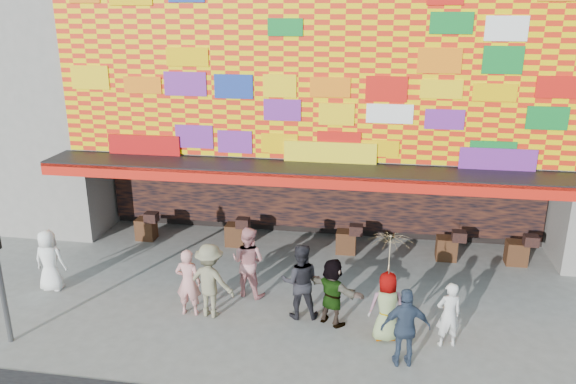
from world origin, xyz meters
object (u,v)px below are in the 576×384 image
Objects in this scene: ped_g at (387,307)px; ped_h at (449,315)px; parasol at (390,253)px; ped_b at (188,282)px; ped_e at (406,328)px; ped_f at (332,292)px; ped_d at (210,281)px; ped_c at (300,281)px; ped_a at (49,260)px; ped_i at (248,262)px.

ped_h is (1.35, -0.03, -0.05)m from ped_g.
ped_g is 1.35m from ped_h.
ped_h is at bearing -1.45° from parasol.
ped_b is 6.13m from ped_h.
ped_f is (-1.65, 1.38, -0.05)m from ped_e.
parasol is (4.22, -0.35, 1.20)m from ped_d.
ped_c is at bearing 18.16° from ped_f.
ped_i reaches higher than ped_a.
ped_g is at bearing 174.99° from ped_b.
parasol is at bearing 153.60° from ped_c.
ped_a is 6.75m from ped_c.
ped_h is (5.57, -0.39, -0.17)m from ped_d.
ped_d is 2.96m from ped_f.
ped_c is at bearing -174.14° from ped_b.
parasol is (4.77, -0.34, 1.28)m from ped_b.
ped_e reaches higher than ped_f.
ped_b is (4.04, -0.60, 0.01)m from ped_a.
ped_d reaches higher than ped_f.
ped_b is 1.71m from ped_i.
ped_h is (0.97, 0.89, -0.11)m from ped_e.
ped_c reaches higher than ped_i.
ped_f is (2.95, 0.11, -0.10)m from ped_d.
ped_a is at bearing -9.44° from ped_b.
ped_f is at bearing 175.58° from ped_a.
ped_f is at bearing -49.24° from ped_e.
ped_b reaches higher than ped_g.
ped_c is at bearing -29.72° from ped_g.
ped_a is 0.99× the size of ped_b.
ped_e is at bearing 177.13° from ped_d.
ped_d is 1.02× the size of parasol.
ped_g is at bearing 171.95° from ped_i.
ped_e is at bearing 163.34° from ped_i.
ped_b is at bearing 14.35° from ped_d.
ped_g is at bearing -16.78° from ped_h.
ped_e is 1.32m from ped_h.
ped_i is at bearing -33.00° from ped_h.
ped_c is at bearing 164.91° from ped_i.
ped_a is 0.89× the size of ped_c.
ped_d reaches higher than ped_b.
ped_c is 2.17m from ped_d.
parasol is (8.81, -0.94, 1.29)m from ped_a.
ped_i is at bearing 156.72° from parasol.
parasol reaches higher than ped_h.
ped_g is (1.26, -0.46, -0.01)m from ped_f.
ped_g is 0.87× the size of ped_i.
ped_e reaches higher than ped_g.
ped_f reaches higher than ped_h.
ped_b is 5.31m from ped_e.
ped_e is at bearing 165.32° from ped_b.
ped_a is at bearing -11.05° from ped_c.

